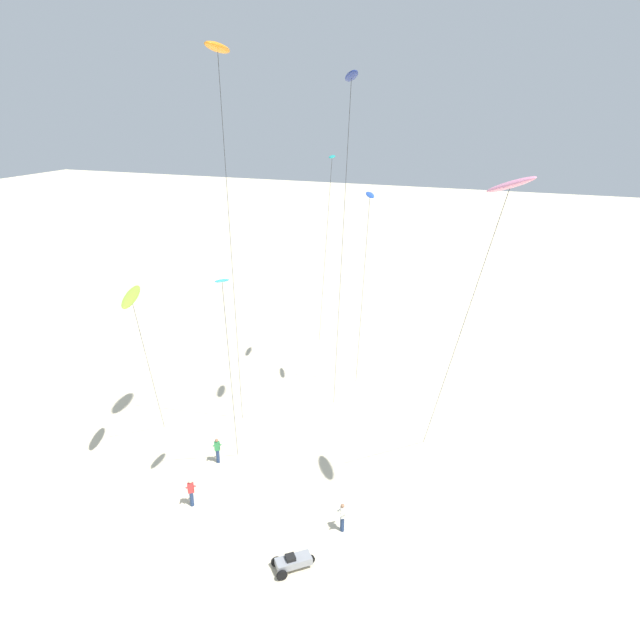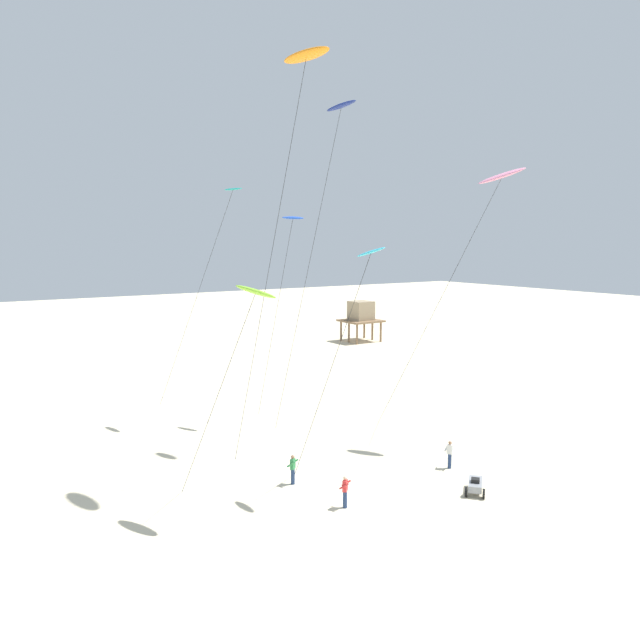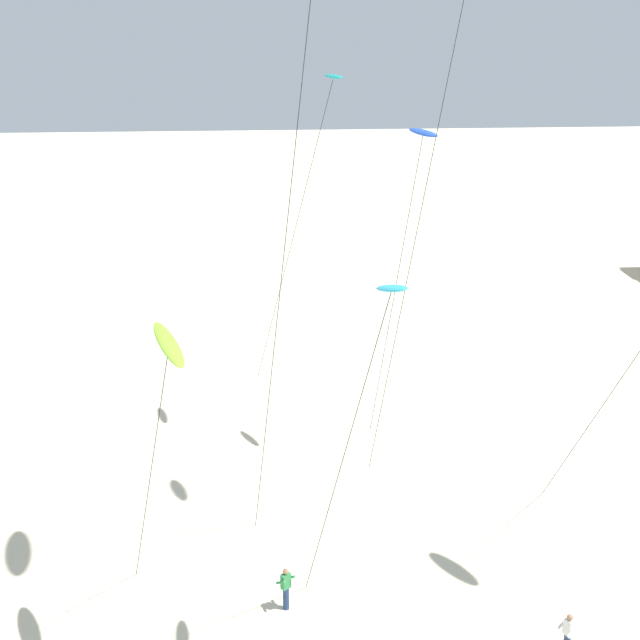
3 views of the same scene
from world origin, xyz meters
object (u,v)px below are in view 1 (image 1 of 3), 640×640
object	(u,v)px
kite_navy	(351,85)
kite_pink	(509,188)
kite_flyer_middle	(217,450)
kite_flyer_nearest	(342,517)
kite_teal	(331,166)
kite_cyan	(223,287)
kite_lime	(131,298)
kite_orange	(218,51)
beach_buggy	(293,562)
kite_blue	(369,201)
kite_flyer_furthest	(191,492)

from	to	relation	value
kite_navy	kite_pink	bearing A→B (deg)	-33.70
kite_flyer_middle	kite_flyer_nearest	bearing A→B (deg)	-18.60
kite_teal	kite_navy	bearing A→B (deg)	-64.59
kite_teal	kite_cyan	xyz separation A→B (m)	(0.24, -16.30, -4.00)
kite_lime	kite_flyer_nearest	bearing A→B (deg)	-4.35
kite_orange	kite_flyer_middle	xyz separation A→B (m)	(-1.29, -0.60, -22.17)
kite_flyer_middle	kite_lime	bearing A→B (deg)	-147.29
beach_buggy	kite_flyer_nearest	bearing A→B (deg)	67.15
kite_blue	kite_cyan	world-z (taller)	kite_blue
kite_blue	kite_flyer_middle	size ratio (longest dim) A/B	9.19
kite_lime	kite_pink	size ratio (longest dim) A/B	0.63
kite_lime	kite_blue	bearing A→B (deg)	53.09
kite_cyan	kite_pink	size ratio (longest dim) A/B	0.72
beach_buggy	kite_flyer_middle	bearing A→B (deg)	140.41
beach_buggy	kite_orange	bearing A→B (deg)	132.57
kite_lime	kite_flyer_middle	xyz separation A→B (m)	(3.28, 2.11, -10.08)
kite_teal	kite_flyer_nearest	distance (m)	23.54
kite_lime	kite_pink	distance (m)	19.70
kite_flyer_nearest	kite_flyer_furthest	bearing A→B (deg)	-173.21
kite_orange	kite_flyer_furthest	distance (m)	22.66
kite_flyer_nearest	kite_flyer_furthest	size ratio (longest dim) A/B	1.00
kite_blue	kite_flyer_furthest	distance (m)	20.84
kite_flyer_furthest	kite_flyer_middle	bearing A→B (deg)	99.71
kite_pink	kite_navy	bearing A→B (deg)	146.30
kite_flyer_furthest	kite_cyan	bearing A→B (deg)	25.81
kite_flyer_middle	beach_buggy	distance (m)	9.96
kite_lime	kite_flyer_nearest	xyz separation A→B (m)	(12.34, -0.94, -10.08)
kite_lime	kite_cyan	world-z (taller)	kite_cyan
kite_lime	beach_buggy	bearing A→B (deg)	-21.13
kite_orange	beach_buggy	size ratio (longest dim) A/B	12.06
kite_teal	kite_orange	size ratio (longest dim) A/B	0.74
kite_teal	beach_buggy	xyz separation A→B (m)	(5.05, -19.65, -16.12)
kite_blue	kite_orange	distance (m)	13.89
kite_lime	kite_pink	xyz separation A→B (m)	(18.53, 1.31, 6.55)
kite_teal	kite_flyer_furthest	world-z (taller)	kite_teal
kite_flyer_furthest	kite_teal	bearing A→B (deg)	83.67
kite_teal	beach_buggy	bearing A→B (deg)	-75.58
kite_flyer_middle	kite_blue	bearing A→B (deg)	59.46
kite_orange	kite_flyer_furthest	bearing A→B (deg)	-97.39
kite_lime	kite_teal	bearing A→B (deg)	69.06
kite_flyer_furthest	kite_orange	bearing A→B (deg)	82.61
kite_blue	kite_navy	bearing A→B (deg)	-86.42
kite_flyer_middle	beach_buggy	bearing A→B (deg)	-39.59
kite_cyan	kite_flyer_nearest	xyz separation A→B (m)	(6.20, -0.05, -11.66)
kite_lime	kite_flyer_furthest	world-z (taller)	kite_lime
kite_teal	kite_flyer_furthest	size ratio (longest dim) A/B	10.37
kite_pink	kite_teal	bearing A→B (deg)	131.84
kite_pink	kite_flyer_furthest	world-z (taller)	kite_pink
kite_navy	kite_flyer_nearest	bearing A→B (deg)	-72.81
kite_teal	kite_pink	bearing A→B (deg)	-48.16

